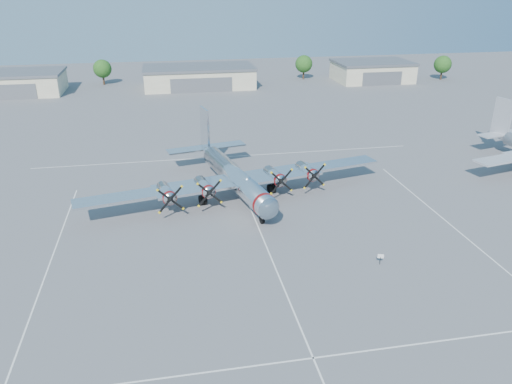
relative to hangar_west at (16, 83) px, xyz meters
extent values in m
plane|color=#545457|center=(45.00, -81.96, -2.71)|extent=(260.00, 260.00, 0.00)
cube|color=silver|center=(23.00, -86.96, -2.71)|extent=(0.15, 40.00, 0.01)
cube|color=silver|center=(45.00, -86.96, -2.71)|extent=(0.15, 40.00, 0.01)
cube|color=silver|center=(67.00, -86.96, -2.71)|extent=(0.15, 40.00, 0.01)
cube|color=silver|center=(45.00, -103.96, -2.71)|extent=(60.00, 0.15, 0.01)
cube|color=silver|center=(45.00, -56.96, -2.71)|extent=(60.00, 0.15, 0.01)
cube|color=#B7AF91|center=(0.00, 0.04, -0.31)|extent=(22.00, 14.00, 4.80)
cube|color=slate|center=(0.00, 0.04, 2.39)|extent=(22.60, 14.60, 0.60)
cube|color=slate|center=(0.00, -7.01, -0.91)|extent=(12.10, 0.20, 3.60)
cube|color=#B7AF91|center=(45.00, 0.04, -0.31)|extent=(28.00, 14.00, 4.80)
cube|color=slate|center=(45.00, 0.04, 2.39)|extent=(28.60, 14.60, 0.60)
cube|color=slate|center=(45.00, -7.01, -0.91)|extent=(15.40, 0.20, 3.60)
cube|color=#B7AF91|center=(93.00, 0.04, -0.31)|extent=(20.00, 14.00, 4.80)
cube|color=slate|center=(93.00, 0.04, 2.39)|extent=(20.60, 14.60, 0.60)
cube|color=slate|center=(93.00, -7.01, -0.91)|extent=(11.00, 0.20, 3.60)
cylinder|color=#382619|center=(20.00, 8.04, -1.31)|extent=(0.50, 0.50, 2.80)
sphere|color=#174313|center=(20.00, 8.04, 1.53)|extent=(4.80, 4.80, 4.80)
cylinder|color=#382619|center=(75.00, 6.04, -1.31)|extent=(0.50, 0.50, 2.80)
sphere|color=#174313|center=(75.00, 6.04, 1.53)|extent=(4.80, 4.80, 4.80)
cylinder|color=#382619|center=(113.00, -1.96, -1.31)|extent=(0.50, 0.50, 2.80)
sphere|color=#174313|center=(113.00, -1.96, 1.53)|extent=(4.80, 4.80, 4.80)
cylinder|color=black|center=(55.38, -92.32, -2.27)|extent=(0.07, 0.07, 0.88)
cube|color=white|center=(55.38, -92.32, -1.78)|extent=(0.59, 0.25, 0.44)
camera|label=1|loc=(35.34, -132.13, 23.44)|focal=35.00mm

